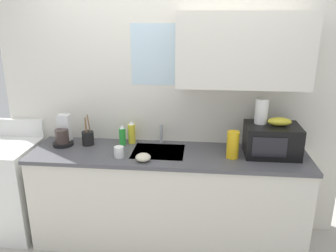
# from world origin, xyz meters

# --- Properties ---
(kitchen_wall_assembly) EXTENTS (3.24, 0.42, 2.50)m
(kitchen_wall_assembly) POSITION_xyz_m (0.13, 0.31, 1.37)
(kitchen_wall_assembly) COLOR silver
(kitchen_wall_assembly) RESTS_ON ground
(counter_unit) EXTENTS (2.47, 0.63, 0.90)m
(counter_unit) POSITION_xyz_m (-0.00, 0.00, 0.46)
(counter_unit) COLOR silver
(counter_unit) RESTS_ON ground
(sink_faucet) EXTENTS (0.03, 0.03, 0.18)m
(sink_faucet) POSITION_xyz_m (-0.09, 0.24, 0.99)
(sink_faucet) COLOR #B2B5BA
(sink_faucet) RESTS_ON counter_unit
(stove_range) EXTENTS (0.60, 0.60, 1.08)m
(stove_range) POSITION_xyz_m (-1.58, 0.00, 0.46)
(stove_range) COLOR white
(stove_range) RESTS_ON ground
(microwave) EXTENTS (0.46, 0.35, 0.27)m
(microwave) POSITION_xyz_m (0.90, 0.05, 1.04)
(microwave) COLOR black
(microwave) RESTS_ON counter_unit
(banana_bunch) EXTENTS (0.20, 0.11, 0.07)m
(banana_bunch) POSITION_xyz_m (0.95, 0.05, 1.20)
(banana_bunch) COLOR gold
(banana_bunch) RESTS_ON microwave
(paper_towel_roll) EXTENTS (0.11, 0.11, 0.22)m
(paper_towel_roll) POSITION_xyz_m (0.80, 0.10, 1.28)
(paper_towel_roll) COLOR white
(paper_towel_roll) RESTS_ON microwave
(coffee_maker) EXTENTS (0.19, 0.21, 0.28)m
(coffee_maker) POSITION_xyz_m (-1.00, 0.11, 1.00)
(coffee_maker) COLOR black
(coffee_maker) RESTS_ON counter_unit
(dish_soap_bottle_yellow) EXTENTS (0.07, 0.07, 0.22)m
(dish_soap_bottle_yellow) POSITION_xyz_m (-0.37, 0.21, 1.00)
(dish_soap_bottle_yellow) COLOR yellow
(dish_soap_bottle_yellow) RESTS_ON counter_unit
(dish_soap_bottle_green) EXTENTS (0.06, 0.06, 0.20)m
(dish_soap_bottle_green) POSITION_xyz_m (-0.45, 0.15, 0.99)
(dish_soap_bottle_green) COLOR green
(dish_soap_bottle_green) RESTS_ON counter_unit
(cereal_canister) EXTENTS (0.10, 0.10, 0.23)m
(cereal_canister) POSITION_xyz_m (0.56, -0.05, 1.02)
(cereal_canister) COLOR gold
(cereal_canister) RESTS_ON counter_unit
(mug_white) EXTENTS (0.08, 0.08, 0.09)m
(mug_white) POSITION_xyz_m (-0.41, -0.14, 0.95)
(mug_white) COLOR white
(mug_white) RESTS_ON counter_unit
(utensil_crock) EXTENTS (0.11, 0.11, 0.30)m
(utensil_crock) POSITION_xyz_m (-0.77, 0.12, 0.97)
(utensil_crock) COLOR black
(utensil_crock) RESTS_ON counter_unit
(small_bowl) EXTENTS (0.13, 0.13, 0.06)m
(small_bowl) POSITION_xyz_m (-0.19, -0.20, 0.93)
(small_bowl) COLOR beige
(small_bowl) RESTS_ON counter_unit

